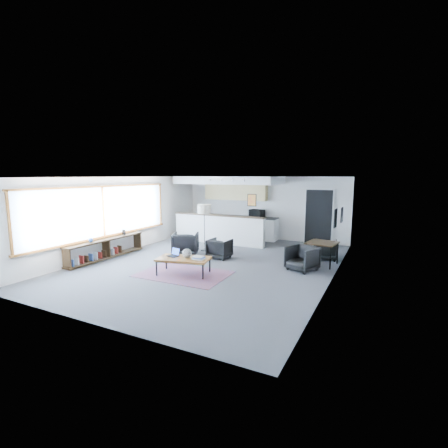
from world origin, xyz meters
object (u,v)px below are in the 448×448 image
at_px(ceramic_pot, 187,253).
at_px(dining_chair_near, 302,259).
at_px(laptop, 174,254).
at_px(armchair_left, 185,243).
at_px(coffee_table, 184,259).
at_px(book_stack, 199,258).
at_px(armchair_right, 220,248).
at_px(floor_lamp, 204,211).
at_px(microwave, 257,212).
at_px(dining_table, 322,244).
at_px(dining_chair_far, 326,250).

xyz_separation_m(ceramic_pot, dining_chair_near, (2.67, 1.79, -0.26)).
relative_size(laptop, ceramic_pot, 1.38).
bearing_deg(armchair_left, coffee_table, 97.83).
relative_size(book_stack, armchair_right, 0.45).
xyz_separation_m(laptop, armchair_left, (-0.80, 1.74, -0.10)).
relative_size(book_stack, floor_lamp, 0.19).
distance_m(coffee_table, book_stack, 0.46).
relative_size(armchair_left, dining_chair_near, 1.30).
xyz_separation_m(laptop, ceramic_pot, (0.44, -0.04, 0.06)).
xyz_separation_m(laptop, microwave, (0.34, 5.36, 0.61)).
height_order(book_stack, dining_chair_near, dining_chair_near).
xyz_separation_m(ceramic_pot, dining_table, (3.06, 2.63, 0.04)).
bearing_deg(armchair_right, dining_chair_far, -154.52).
height_order(coffee_table, ceramic_pot, ceramic_pot).
bearing_deg(dining_chair_far, armchair_right, 14.68).
relative_size(coffee_table, dining_chair_near, 2.39).
bearing_deg(microwave, book_stack, -75.64).
height_order(ceramic_pot, dining_chair_near, ceramic_pot).
relative_size(armchair_right, microwave, 1.20).
bearing_deg(dining_table, microwave, 138.76).
height_order(coffee_table, microwave, microwave).
xyz_separation_m(coffee_table, dining_table, (3.15, 2.66, 0.21)).
bearing_deg(dining_chair_far, dining_chair_near, 66.30).
xyz_separation_m(ceramic_pot, armchair_right, (-0.03, 1.94, -0.24)).
distance_m(coffee_table, ceramic_pot, 0.19).
height_order(armchair_right, dining_chair_far, armchair_right).
height_order(ceramic_pot, floor_lamp, floor_lamp).
height_order(dining_chair_far, microwave, microwave).
distance_m(armchair_left, dining_chair_far, 4.57).
bearing_deg(dining_chair_near, ceramic_pot, -123.72).
bearing_deg(floor_lamp, dining_chair_far, 9.99).
relative_size(laptop, microwave, 0.61).
distance_m(dining_table, dining_chair_near, 0.98).
bearing_deg(laptop, floor_lamp, 115.60).
distance_m(armchair_right, dining_chair_far, 3.40).
height_order(laptop, ceramic_pot, ceramic_pot).
bearing_deg(dining_table, book_stack, -135.97).
xyz_separation_m(armchair_right, dining_chair_near, (2.70, -0.16, -0.03)).
bearing_deg(coffee_table, armchair_right, 74.69).
distance_m(laptop, armchair_right, 1.96).
height_order(laptop, dining_table, dining_table).
height_order(armchair_left, dining_chair_near, armchair_left).
distance_m(ceramic_pot, dining_table, 4.03).
xyz_separation_m(laptop, book_stack, (0.79, -0.02, -0.02)).
xyz_separation_m(book_stack, dining_chair_far, (2.70, 3.34, -0.21)).
distance_m(ceramic_pot, armchair_left, 2.17).
bearing_deg(coffee_table, ceramic_pot, 3.29).
distance_m(ceramic_pot, floor_lamp, 2.95).
bearing_deg(armchair_left, book_stack, 107.64).
distance_m(book_stack, microwave, 5.43).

